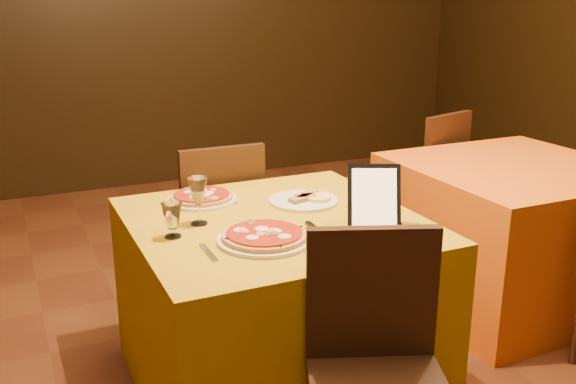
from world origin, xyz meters
name	(u,v)px	position (x,y,z in m)	size (l,w,h in m)	color
wall_back	(146,20)	(0.00, 3.50, 1.40)	(6.00, 0.01, 2.80)	black
main_table	(275,305)	(-0.27, 0.21, 0.38)	(1.10, 1.10, 0.75)	#B18A0B
side_table	(510,232)	(1.22, 0.46, 0.38)	(1.10, 1.10, 0.75)	#D3590D
chair_main_far	(213,226)	(-0.27, 1.01, 0.46)	(0.41, 0.41, 0.91)	black
chair_side_far	(420,180)	(1.22, 1.28, 0.46)	(0.45, 0.45, 0.91)	black
pizza_near	(264,237)	(-0.40, 0.00, 0.77)	(0.34, 0.34, 0.03)	white
pizza_far	(202,198)	(-0.46, 0.54, 0.77)	(0.30, 0.30, 0.03)	white
cutlet_dish	(303,199)	(-0.07, 0.35, 0.76)	(0.29, 0.29, 0.03)	white
wine_glass	(198,201)	(-0.56, 0.27, 0.84)	(0.08, 0.08, 0.19)	#D8D57B
water_glass	(172,220)	(-0.68, 0.18, 0.81)	(0.06, 0.06, 0.13)	white
tablet	(374,196)	(0.04, -0.03, 0.87)	(0.20, 0.02, 0.24)	black
knife	(321,235)	(-0.19, -0.03, 0.75)	(0.24, 0.02, 0.01)	#ACADB3
fork_near	(209,253)	(-0.61, -0.03, 0.75)	(0.17, 0.02, 0.01)	#B8B8BF
fork_far	(232,199)	(-0.34, 0.51, 0.75)	(0.15, 0.02, 0.01)	silver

